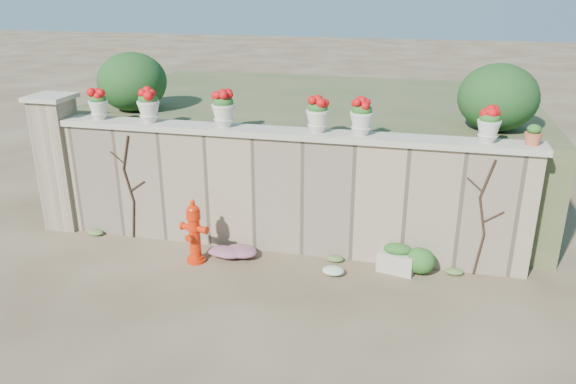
% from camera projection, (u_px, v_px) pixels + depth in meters
% --- Properties ---
extents(ground, '(80.00, 80.00, 0.00)m').
position_uv_depth(ground, '(251.00, 301.00, 8.13)').
color(ground, '#4B3925').
rests_on(ground, ground).
extents(stone_wall, '(8.00, 0.40, 2.00)m').
position_uv_depth(stone_wall, '(280.00, 194.00, 9.42)').
color(stone_wall, gray).
rests_on(stone_wall, ground).
extents(wall_cap, '(8.10, 0.52, 0.10)m').
position_uv_depth(wall_cap, '(280.00, 133.00, 9.04)').
color(wall_cap, '#B7AF9B').
rests_on(wall_cap, stone_wall).
extents(gate_pillar, '(0.72, 0.72, 2.48)m').
position_uv_depth(gate_pillar, '(60.00, 162.00, 10.22)').
color(gate_pillar, gray).
rests_on(gate_pillar, ground).
extents(raised_fill, '(9.00, 6.00, 2.00)m').
position_uv_depth(raised_fill, '(316.00, 143.00, 12.33)').
color(raised_fill, '#384C23').
rests_on(raised_fill, ground).
extents(back_shrub_left, '(1.30, 1.30, 1.10)m').
position_uv_depth(back_shrub_left, '(132.00, 82.00, 10.65)').
color(back_shrub_left, '#143814').
rests_on(back_shrub_left, raised_fill).
extents(back_shrub_right, '(1.30, 1.30, 1.10)m').
position_uv_depth(back_shrub_right, '(498.00, 97.00, 9.22)').
color(back_shrub_right, '#143814').
rests_on(back_shrub_right, raised_fill).
extents(vine_left, '(0.60, 0.04, 1.91)m').
position_uv_depth(vine_left, '(129.00, 186.00, 9.80)').
color(vine_left, black).
rests_on(vine_left, ground).
extents(vine_right, '(0.60, 0.04, 1.91)m').
position_uv_depth(vine_right, '(483.00, 217.00, 8.52)').
color(vine_right, black).
rests_on(vine_right, ground).
extents(fire_hydrant, '(0.47, 0.34, 1.09)m').
position_uv_depth(fire_hydrant, '(194.00, 231.00, 9.08)').
color(fire_hydrant, red).
rests_on(fire_hydrant, ground).
extents(planter_box, '(0.63, 0.45, 0.47)m').
position_uv_depth(planter_box, '(397.00, 259.00, 8.90)').
color(planter_box, '#B7AF9B').
rests_on(planter_box, ground).
extents(green_shrub, '(0.57, 0.51, 0.54)m').
position_uv_depth(green_shrub, '(419.00, 260.00, 8.74)').
color(green_shrub, '#1E5119').
rests_on(green_shrub, ground).
extents(magenta_clump, '(0.92, 0.62, 0.25)m').
position_uv_depth(magenta_clump, '(234.00, 251.00, 9.38)').
color(magenta_clump, '#B82488').
rests_on(magenta_clump, ground).
extents(white_flowers, '(0.47, 0.37, 0.17)m').
position_uv_depth(white_flowers, '(336.00, 270.00, 8.83)').
color(white_flowers, white).
rests_on(white_flowers, ground).
extents(urn_pot_0, '(0.33, 0.33, 0.52)m').
position_uv_depth(urn_pot_0, '(98.00, 105.00, 9.63)').
color(urn_pot_0, beige).
rests_on(urn_pot_0, wall_cap).
extents(urn_pot_1, '(0.37, 0.37, 0.59)m').
position_uv_depth(urn_pot_1, '(148.00, 105.00, 9.42)').
color(urn_pot_1, beige).
rests_on(urn_pot_1, wall_cap).
extents(urn_pot_2, '(0.38, 0.38, 0.60)m').
position_uv_depth(urn_pot_2, '(223.00, 109.00, 9.13)').
color(urn_pot_2, beige).
rests_on(urn_pot_2, wall_cap).
extents(urn_pot_3, '(0.37, 0.37, 0.57)m').
position_uv_depth(urn_pot_3, '(318.00, 115.00, 8.79)').
color(urn_pot_3, beige).
rests_on(urn_pot_3, wall_cap).
extents(urn_pot_4, '(0.37, 0.37, 0.57)m').
position_uv_depth(urn_pot_4, '(362.00, 117.00, 8.64)').
color(urn_pot_4, beige).
rests_on(urn_pot_4, wall_cap).
extents(urn_pot_5, '(0.34, 0.34, 0.54)m').
position_uv_depth(urn_pot_5, '(489.00, 125.00, 8.25)').
color(urn_pot_5, beige).
rests_on(urn_pot_5, wall_cap).
extents(terracotta_pot, '(0.25, 0.25, 0.30)m').
position_uv_depth(terracotta_pot, '(533.00, 136.00, 8.16)').
color(terracotta_pot, '#BA5F39').
rests_on(terracotta_pot, wall_cap).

